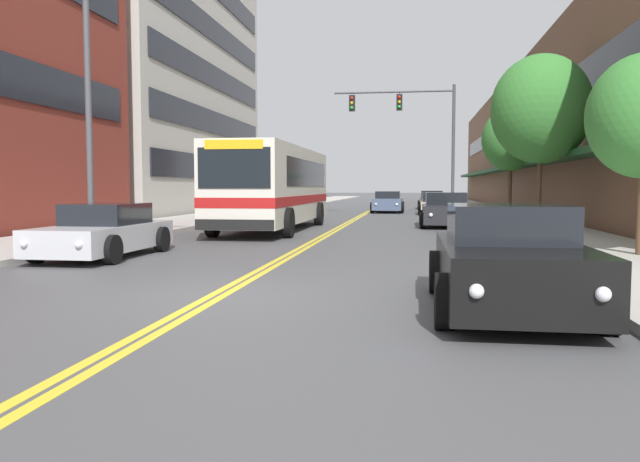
% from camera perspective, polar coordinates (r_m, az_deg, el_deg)
% --- Properties ---
extents(ground_plane, '(240.00, 240.00, 0.00)m').
position_cam_1_polar(ground_plane, '(46.38, 4.86, 2.00)').
color(ground_plane, '#4C4C4F').
extents(sidewalk_left, '(3.91, 106.00, 0.14)m').
position_cam_1_polar(sidewalk_left, '(47.45, -4.17, 2.14)').
color(sidewalk_left, '#B2ADA5').
rests_on(sidewalk_left, ground_plane).
extents(sidewalk_right, '(3.91, 106.00, 0.14)m').
position_cam_1_polar(sidewalk_right, '(46.50, 14.07, 1.99)').
color(sidewalk_right, '#B2ADA5').
rests_on(sidewalk_right, ground_plane).
extents(centre_line, '(0.34, 106.00, 0.01)m').
position_cam_1_polar(centre_line, '(46.38, 4.86, 2.00)').
color(centre_line, yellow).
rests_on(centre_line, ground_plane).
extents(office_tower_left, '(12.08, 22.01, 25.88)m').
position_cam_1_polar(office_tower_left, '(44.53, -17.43, 18.55)').
color(office_tower_left, '#BCB7AD').
rests_on(office_tower_left, ground_plane).
extents(storefront_row_right, '(9.10, 68.00, 9.64)m').
position_cam_1_polar(storefront_row_right, '(47.57, 21.68, 7.58)').
color(storefront_row_right, brown).
rests_on(storefront_row_right, ground_plane).
extents(city_bus, '(2.86, 11.06, 3.14)m').
position_cam_1_polar(city_bus, '(24.37, -4.13, 4.29)').
color(city_bus, silver).
rests_on(city_bus, ground_plane).
extents(car_silver_parked_left_near, '(1.99, 4.47, 1.28)m').
position_cam_1_polar(car_silver_parked_left_near, '(15.77, -19.11, -0.10)').
color(car_silver_parked_left_near, '#B7B7BC').
rests_on(car_silver_parked_left_near, ground_plane).
extents(car_champagne_parked_left_mid, '(2.18, 4.42, 1.28)m').
position_cam_1_polar(car_champagne_parked_left_mid, '(35.20, -3.45, 2.32)').
color(car_champagne_parked_left_mid, beige).
rests_on(car_champagne_parked_left_mid, ground_plane).
extents(car_black_parked_right_foreground, '(2.05, 4.26, 1.44)m').
position_cam_1_polar(car_black_parked_right_foreground, '(8.87, 16.84, -2.68)').
color(car_black_parked_right_foreground, black).
rests_on(car_black_parked_right_foreground, ground_plane).
extents(car_charcoal_parked_right_mid, '(2.15, 4.22, 1.44)m').
position_cam_1_polar(car_charcoal_parked_right_mid, '(26.56, 11.41, 1.81)').
color(car_charcoal_parked_right_mid, '#232328').
rests_on(car_charcoal_parked_right_mid, ground_plane).
extents(car_dark_grey_parked_right_far, '(2.04, 4.82, 1.36)m').
position_cam_1_polar(car_dark_grey_parked_right_far, '(47.38, 10.16, 2.75)').
color(car_dark_grey_parked_right_far, '#38383D').
rests_on(car_dark_grey_parked_right_far, ground_plane).
extents(car_beige_parked_right_end, '(2.14, 4.35, 1.30)m').
position_cam_1_polar(car_beige_parked_right_end, '(38.25, 10.59, 2.40)').
color(car_beige_parked_right_end, '#BCAD89').
rests_on(car_beige_parked_right_end, ground_plane).
extents(car_slate_blue_moving_lead, '(2.08, 4.87, 1.37)m').
position_cam_1_polar(car_slate_blue_moving_lead, '(41.01, 6.23, 2.62)').
color(car_slate_blue_moving_lead, '#475675').
rests_on(car_slate_blue_moving_lead, ground_plane).
extents(traffic_signal_mast, '(6.96, 0.38, 7.49)m').
position_cam_1_polar(traffic_signal_mast, '(36.88, 8.61, 9.74)').
color(traffic_signal_mast, '#47474C').
rests_on(traffic_signal_mast, ground_plane).
extents(street_lamp_left_near, '(2.11, 0.28, 7.74)m').
position_cam_1_polar(street_lamp_left_near, '(17.34, -19.64, 13.52)').
color(street_lamp_left_near, '#47474C').
rests_on(street_lamp_left_near, ground_plane).
extents(street_tree_right_mid, '(3.68, 3.68, 6.44)m').
position_cam_1_polar(street_tree_right_mid, '(25.06, 19.56, 10.44)').
color(street_tree_right_mid, brown).
rests_on(street_tree_right_mid, sidewalk_right).
extents(street_tree_right_far, '(3.03, 3.03, 5.68)m').
position_cam_1_polar(street_tree_right_far, '(34.81, 17.05, 7.98)').
color(street_tree_right_far, brown).
rests_on(street_tree_right_far, sidewalk_right).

